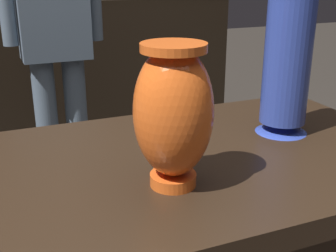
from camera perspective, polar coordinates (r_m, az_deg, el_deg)
back_display_shelf at (r=3.11m, az=-15.94°, el=6.28°), size 2.60×0.40×0.99m
vase_centerpiece at (r=0.80m, az=0.70°, el=1.82°), size 0.15×0.15×0.27m
vase_tall_behind at (r=1.11m, az=15.23°, el=8.11°), size 0.13×0.13×0.37m
visitor_center_back at (r=2.19m, az=-14.58°, el=12.20°), size 0.47×0.19×1.57m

